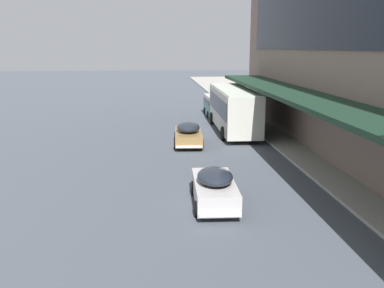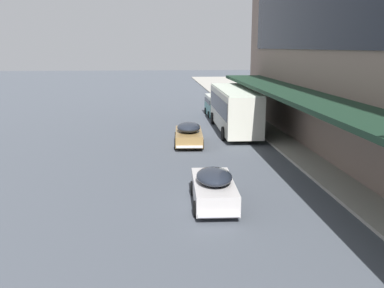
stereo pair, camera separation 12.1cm
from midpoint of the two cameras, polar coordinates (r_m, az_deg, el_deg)
transit_bus_kerbside_front at (r=33.64m, az=5.43°, el=4.91°), size 2.87×10.43×3.38m
sedan_lead_mid at (r=28.96m, az=-0.62°, el=1.36°), size 2.08×4.53×1.59m
sedan_lead_near at (r=18.02m, az=2.82°, el=-5.77°), size 1.93×4.35×1.60m
vw_van at (r=41.62m, az=3.01°, el=5.30°), size 1.94×4.57×1.96m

